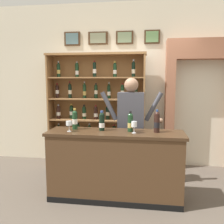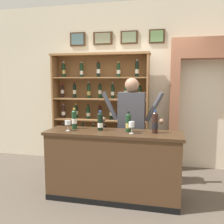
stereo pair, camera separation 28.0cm
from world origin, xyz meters
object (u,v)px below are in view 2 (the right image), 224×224
object	(u,v)px
tasting_bottle_chianti	(100,121)
wine_glass_spare	(68,123)
wine_glass_left	(132,125)
shopkeeper	(131,119)
tasting_bottle_brunello	(128,122)
wine_shelf	(100,108)
tasting_bottle_grappa	(155,122)
tasting_bottle_prosecco	(74,119)
tasting_counter	(113,165)

from	to	relation	value
tasting_bottle_chianti	wine_glass_spare	size ratio (longest dim) A/B	1.90
wine_glass_left	shopkeeper	bearing A→B (deg)	98.02
shopkeeper	wine_glass_spare	size ratio (longest dim) A/B	11.50
tasting_bottle_brunello	wine_glass_spare	xyz separation A→B (m)	(-0.84, -0.12, -0.02)
wine_shelf	tasting_bottle_grappa	world-z (taller)	wine_shelf
tasting_bottle_chianti	tasting_bottle_grappa	world-z (taller)	tasting_bottle_grappa
shopkeeper	wine_glass_spare	distance (m)	1.01
wine_shelf	shopkeeper	world-z (taller)	wine_shelf
wine_shelf	wine_glass_spare	distance (m)	1.38
tasting_bottle_prosecco	wine_glass_spare	distance (m)	0.17
tasting_bottle_prosecco	tasting_bottle_brunello	distance (m)	0.81
wine_glass_left	tasting_bottle_grappa	bearing A→B (deg)	17.47
tasting_bottle_brunello	tasting_bottle_grappa	world-z (taller)	tasting_bottle_grappa
shopkeeper	wine_glass_spare	bearing A→B (deg)	-144.00
tasting_counter	tasting_bottle_chianti	world-z (taller)	tasting_bottle_chianti
tasting_bottle_prosecco	tasting_bottle_chianti	bearing A→B (deg)	-3.59
tasting_bottle_prosecco	tasting_bottle_brunello	size ratio (longest dim) A/B	1.08
shopkeeper	wine_glass_left	size ratio (longest dim) A/B	10.58
tasting_counter	shopkeeper	xyz separation A→B (m)	(0.18, 0.52, 0.58)
tasting_counter	wine_glass_spare	distance (m)	0.87
tasting_bottle_chianti	tasting_bottle_grappa	xyz separation A→B (m)	(0.77, -0.01, 0.02)
wine_shelf	tasting_counter	size ratio (longest dim) A/B	1.15
wine_shelf	tasting_bottle_chianti	world-z (taller)	wine_shelf
tasting_bottle_chianti	wine_glass_spare	bearing A→B (deg)	-162.86
tasting_counter	tasting_bottle_chianti	xyz separation A→B (m)	(-0.20, 0.06, 0.62)
tasting_bottle_chianti	wine_glass_spare	world-z (taller)	tasting_bottle_chianti
tasting_bottle_chianti	tasting_bottle_brunello	xyz separation A→B (m)	(0.40, -0.01, 0.00)
tasting_bottle_prosecco	tasting_bottle_brunello	world-z (taller)	tasting_bottle_prosecco
shopkeeper	tasting_bottle_grappa	distance (m)	0.61
tasting_bottle_prosecco	wine_glass_spare	xyz separation A→B (m)	(-0.04, -0.16, -0.04)
tasting_bottle_brunello	wine_glass_left	xyz separation A→B (m)	(0.06, -0.10, -0.02)
wine_glass_spare	wine_glass_left	bearing A→B (deg)	1.62
tasting_bottle_chianti	tasting_bottle_brunello	distance (m)	0.40
wine_glass_spare	wine_glass_left	distance (m)	0.90
wine_glass_left	tasting_bottle_prosecco	bearing A→B (deg)	171.13
wine_glass_spare	tasting_bottle_brunello	bearing A→B (deg)	8.19
tasting_bottle_grappa	wine_glass_left	world-z (taller)	tasting_bottle_grappa
tasting_bottle_prosecco	wine_glass_spare	world-z (taller)	tasting_bottle_prosecco
shopkeeper	tasting_bottle_brunello	distance (m)	0.47
tasting_bottle_brunello	wine_glass_left	distance (m)	0.11
tasting_bottle_brunello	wine_shelf	bearing A→B (deg)	120.57
tasting_bottle_chianti	wine_glass_left	bearing A→B (deg)	-13.33
tasting_bottle_brunello	wine_glass_spare	distance (m)	0.85
tasting_counter	wine_shelf	bearing A→B (deg)	112.40
wine_glass_left	tasting_counter	bearing A→B (deg)	168.95
wine_shelf	wine_glass_spare	bearing A→B (deg)	-94.20
shopkeeper	tasting_bottle_grappa	xyz separation A→B (m)	(0.38, -0.47, 0.05)
tasting_bottle_prosecco	tasting_bottle_chianti	world-z (taller)	tasting_bottle_prosecco
tasting_counter	tasting_bottle_chianti	distance (m)	0.65
tasting_counter	tasting_bottle_brunello	bearing A→B (deg)	12.13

